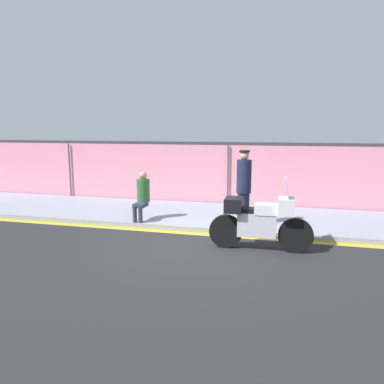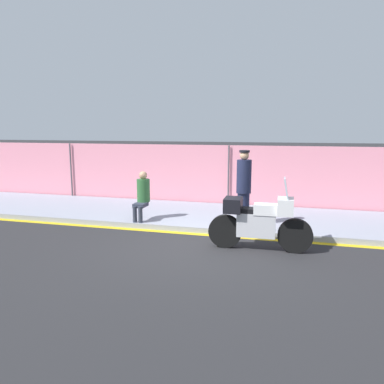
% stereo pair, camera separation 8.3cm
% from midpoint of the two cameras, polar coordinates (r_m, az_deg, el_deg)
% --- Properties ---
extents(ground_plane, '(120.00, 120.00, 0.00)m').
position_cam_midpoint_polar(ground_plane, '(8.21, 0.90, -8.38)').
color(ground_plane, '#262628').
extents(sidewalk, '(42.18, 3.11, 0.14)m').
position_cam_midpoint_polar(sidewalk, '(10.64, 4.33, -3.77)').
color(sidewalk, '#8E93A3').
rests_on(sidewalk, ground_plane).
extents(curb_paint_stripe, '(42.18, 0.18, 0.01)m').
position_cam_midpoint_polar(curb_paint_stripe, '(9.10, 2.39, -6.53)').
color(curb_paint_stripe, gold).
rests_on(curb_paint_stripe, ground_plane).
extents(storefront_fence, '(40.07, 0.17, 2.01)m').
position_cam_midpoint_polar(storefront_fence, '(12.07, 5.85, 2.33)').
color(storefront_fence, pink).
rests_on(storefront_fence, ground_plane).
extents(motorcycle, '(2.18, 0.52, 1.56)m').
position_cam_midpoint_polar(motorcycle, '(7.99, 10.44, -4.32)').
color(motorcycle, black).
rests_on(motorcycle, ground_plane).
extents(officer_standing, '(0.36, 0.36, 1.88)m').
position_cam_midpoint_polar(officer_standing, '(9.34, 8.14, 0.74)').
color(officer_standing, '#191E38').
rests_on(officer_standing, sidewalk).
extents(person_seated_on_curb, '(0.34, 0.65, 1.29)m').
position_cam_midpoint_polar(person_seated_on_curb, '(9.96, -7.32, -0.15)').
color(person_seated_on_curb, '#2D3342').
rests_on(person_seated_on_curb, sidewalk).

